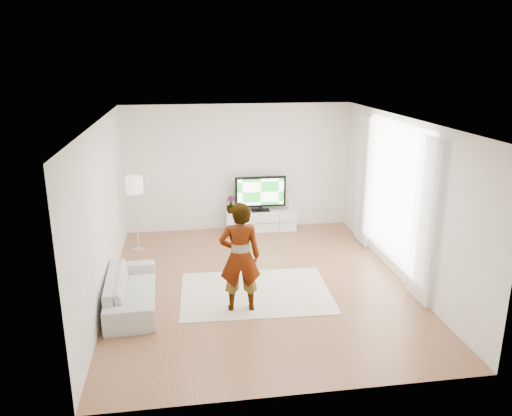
{
  "coord_description": "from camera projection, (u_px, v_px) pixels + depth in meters",
  "views": [
    {
      "loc": [
        -1.23,
        -7.78,
        3.75
      ],
      "look_at": [
        0.01,
        0.4,
        1.24
      ],
      "focal_mm": 35.0,
      "sensor_mm": 36.0,
      "label": 1
    }
  ],
  "objects": [
    {
      "name": "player",
      "position": [
        240.0,
        257.0,
        7.5
      ],
      "size": [
        0.65,
        0.44,
        1.72
      ],
      "primitive_type": "imported",
      "rotation": [
        0.0,
        0.0,
        3.09
      ],
      "color": "#334772",
      "rests_on": "rug"
    },
    {
      "name": "wall_back",
      "position": [
        238.0,
        168.0,
        11.06
      ],
      "size": [
        5.0,
        0.02,
        2.8
      ],
      "primitive_type": "cube",
      "color": "white",
      "rests_on": "floor"
    },
    {
      "name": "window",
      "position": [
        394.0,
        193.0,
        8.84
      ],
      "size": [
        0.01,
        2.6,
        2.5
      ],
      "primitive_type": "cube",
      "color": "white",
      "rests_on": "wall_right"
    },
    {
      "name": "game_console",
      "position": [
        291.0,
        206.0,
        11.25
      ],
      "size": [
        0.08,
        0.15,
        0.2
      ],
      "rotation": [
        0.0,
        0.0,
        -0.26
      ],
      "color": "white",
      "rests_on": "media_console"
    },
    {
      "name": "media_console",
      "position": [
        261.0,
        221.0,
        11.24
      ],
      "size": [
        1.57,
        0.45,
        0.44
      ],
      "color": "white",
      "rests_on": "floor"
    },
    {
      "name": "wall_left",
      "position": [
        103.0,
        213.0,
        7.86
      ],
      "size": [
        0.02,
        6.0,
        2.8
      ],
      "primitive_type": "cube",
      "color": "white",
      "rests_on": "floor"
    },
    {
      "name": "rug",
      "position": [
        256.0,
        292.0,
        8.28
      ],
      "size": [
        2.53,
        1.87,
        0.01
      ],
      "primitive_type": "cube",
      "rotation": [
        0.0,
        0.0,
        -0.04
      ],
      "color": "beige",
      "rests_on": "floor"
    },
    {
      "name": "floor",
      "position": [
        259.0,
        283.0,
        8.62
      ],
      "size": [
        6.0,
        6.0,
        0.0
      ],
      "primitive_type": "plane",
      "color": "#AA724D",
      "rests_on": "ground"
    },
    {
      "name": "curtain_far",
      "position": [
        364.0,
        181.0,
        10.09
      ],
      "size": [
        0.04,
        0.7,
        2.6
      ],
      "primitive_type": "cube",
      "color": "white",
      "rests_on": "floor"
    },
    {
      "name": "sofa",
      "position": [
        131.0,
        290.0,
        7.78
      ],
      "size": [
        0.8,
        1.89,
        0.54
      ],
      "primitive_type": "imported",
      "rotation": [
        0.0,
        0.0,
        1.61
      ],
      "color": "#B5B5B0",
      "rests_on": "floor"
    },
    {
      "name": "wall_front",
      "position": [
        302.0,
        284.0,
        5.38
      ],
      "size": [
        5.0,
        0.02,
        2.8
      ],
      "primitive_type": "cube",
      "color": "white",
      "rests_on": "floor"
    },
    {
      "name": "potted_plant",
      "position": [
        231.0,
        205.0,
        11.03
      ],
      "size": [
        0.21,
        0.21,
        0.37
      ],
      "primitive_type": "imported",
      "rotation": [
        0.0,
        0.0,
        0.01
      ],
      "color": "#3F7238",
      "rests_on": "media_console"
    },
    {
      "name": "wall_right",
      "position": [
        403.0,
        200.0,
        8.57
      ],
      "size": [
        0.02,
        6.0,
        2.8
      ],
      "primitive_type": "cube",
      "color": "white",
      "rests_on": "floor"
    },
    {
      "name": "ceiling",
      "position": [
        259.0,
        120.0,
        7.81
      ],
      "size": [
        6.0,
        6.0,
        0.0
      ],
      "primitive_type": "plane",
      "color": "white",
      "rests_on": "wall_back"
    },
    {
      "name": "television",
      "position": [
        260.0,
        192.0,
        11.08
      ],
      "size": [
        1.14,
        0.22,
        0.79
      ],
      "color": "black",
      "rests_on": "media_console"
    },
    {
      "name": "curtain_near",
      "position": [
        424.0,
        221.0,
        7.63
      ],
      "size": [
        0.04,
        0.7,
        2.6
      ],
      "primitive_type": "cube",
      "color": "white",
      "rests_on": "floor"
    },
    {
      "name": "floor_lamp",
      "position": [
        135.0,
        188.0,
        9.74
      ],
      "size": [
        0.34,
        0.34,
        1.53
      ],
      "color": "silver",
      "rests_on": "floor"
    }
  ]
}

